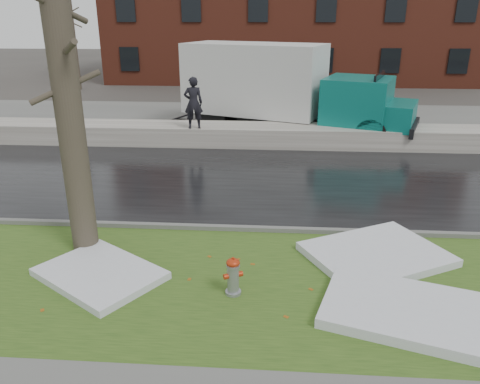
# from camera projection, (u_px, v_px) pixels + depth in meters

# --- Properties ---
(ground) EXTENTS (120.00, 120.00, 0.00)m
(ground) POSITION_uv_depth(u_px,v_px,m) (225.00, 252.00, 9.85)
(ground) COLOR #47423D
(ground) RESTS_ON ground
(verge) EXTENTS (60.00, 4.50, 0.04)m
(verge) POSITION_uv_depth(u_px,v_px,m) (218.00, 283.00, 8.67)
(verge) COLOR #2C4A18
(verge) RESTS_ON ground
(road) EXTENTS (60.00, 7.00, 0.03)m
(road) POSITION_uv_depth(u_px,v_px,m) (240.00, 180.00, 14.04)
(road) COLOR black
(road) RESTS_ON ground
(parking_lot) EXTENTS (60.00, 9.00, 0.03)m
(parking_lot) POSITION_uv_depth(u_px,v_px,m) (253.00, 120.00, 21.96)
(parking_lot) COLOR slate
(parking_lot) RESTS_ON ground
(curb) EXTENTS (60.00, 0.15, 0.14)m
(curb) POSITION_uv_depth(u_px,v_px,m) (229.00, 229.00, 10.75)
(curb) COLOR slate
(curb) RESTS_ON ground
(snowbank) EXTENTS (60.00, 1.60, 0.75)m
(snowbank) POSITION_uv_depth(u_px,v_px,m) (248.00, 135.00, 17.82)
(snowbank) COLOR beige
(snowbank) RESTS_ON ground
(brick_building) EXTENTS (26.00, 12.00, 10.00)m
(brick_building) POSITION_uv_depth(u_px,v_px,m) (289.00, 10.00, 35.90)
(brick_building) COLOR maroon
(brick_building) RESTS_ON ground
(bg_tree_left) EXTENTS (1.40, 1.62, 6.50)m
(bg_tree_left) POSITION_uv_depth(u_px,v_px,m) (73.00, 37.00, 29.96)
(bg_tree_left) COLOR brown
(bg_tree_left) RESTS_ON ground
(bg_tree_center) EXTENTS (1.40, 1.62, 6.50)m
(bg_tree_center) POSITION_uv_depth(u_px,v_px,m) (177.00, 35.00, 33.29)
(bg_tree_center) COLOR brown
(bg_tree_center) RESTS_ON ground
(fire_hydrant) EXTENTS (0.35, 0.34, 0.72)m
(fire_hydrant) POSITION_uv_depth(u_px,v_px,m) (233.00, 274.00, 8.18)
(fire_hydrant) COLOR gray
(fire_hydrant) RESTS_ON verge
(tree) EXTENTS (1.16, 1.37, 6.56)m
(tree) POSITION_uv_depth(u_px,v_px,m) (66.00, 91.00, 8.77)
(tree) COLOR brown
(tree) RESTS_ON verge
(box_truck) EXTENTS (10.71, 5.49, 3.60)m
(box_truck) POSITION_uv_depth(u_px,v_px,m) (280.00, 87.00, 19.08)
(box_truck) COLOR black
(box_truck) RESTS_ON ground
(worker) EXTENTS (0.77, 0.59, 1.87)m
(worker) POSITION_uv_depth(u_px,v_px,m) (193.00, 103.00, 16.93)
(worker) COLOR black
(worker) RESTS_ON snowbank
(snow_patch_near) EXTENTS (3.24, 2.99, 0.16)m
(snow_patch_near) POSITION_uv_depth(u_px,v_px,m) (376.00, 254.00, 9.51)
(snow_patch_near) COLOR silver
(snow_patch_near) RESTS_ON verge
(snow_patch_far) EXTENTS (2.72, 2.56, 0.14)m
(snow_patch_far) POSITION_uv_depth(u_px,v_px,m) (100.00, 274.00, 8.81)
(snow_patch_far) COLOR silver
(snow_patch_far) RESTS_ON verge
(snow_patch_side) EXTENTS (3.22, 2.57, 0.18)m
(snow_patch_side) POSITION_uv_depth(u_px,v_px,m) (411.00, 312.00, 7.65)
(snow_patch_side) COLOR silver
(snow_patch_side) RESTS_ON verge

